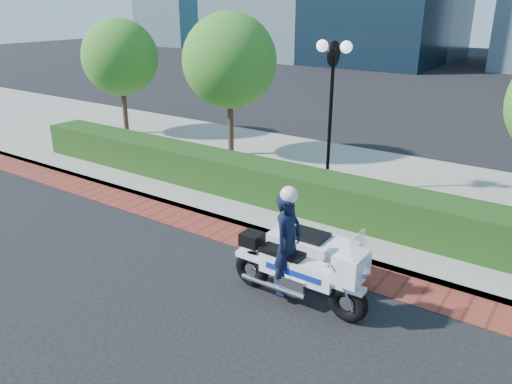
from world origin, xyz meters
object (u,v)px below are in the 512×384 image
Objects in this scene: lamppost at (332,94)px; tree_a at (120,57)px; tree_b at (229,61)px; police_motorcycle at (303,255)px.

tree_a is (-10.00, 1.30, 0.26)m from lamppost.
lamppost is at bearing -16.11° from tree_b.
tree_b is (-4.50, 1.30, 0.48)m from lamppost.
lamppost is 4.71m from tree_b.
tree_b reaches higher than lamppost.
tree_b reaches higher than police_motorcycle.
tree_a is at bearing 172.59° from lamppost.
tree_a is 5.50m from tree_b.
police_motorcycle is (12.01, -6.23, -2.44)m from tree_a.
tree_a reaches higher than lamppost.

